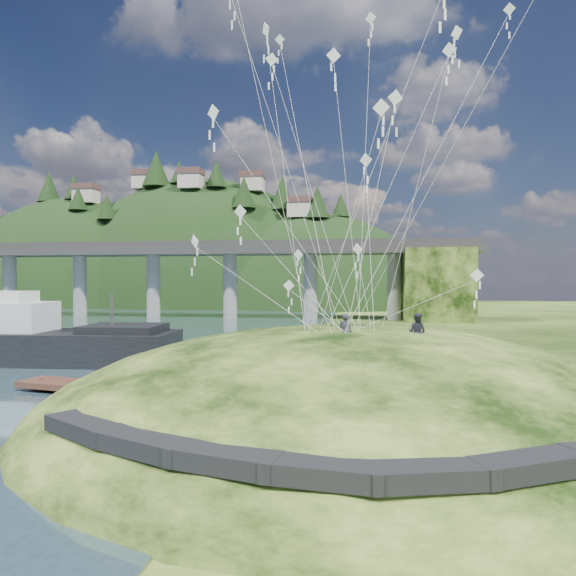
# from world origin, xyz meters

# --- Properties ---
(ground) EXTENTS (320.00, 320.00, 0.00)m
(ground) POSITION_xyz_m (0.00, 0.00, 0.00)
(ground) COLOR black
(ground) RESTS_ON ground
(grass_hill) EXTENTS (36.00, 32.00, 13.00)m
(grass_hill) POSITION_xyz_m (8.00, 2.00, -1.50)
(grass_hill) COLOR black
(grass_hill) RESTS_ON ground
(footpath) EXTENTS (22.29, 5.84, 0.83)m
(footpath) POSITION_xyz_m (7.46, -9.74, 2.08)
(footpath) COLOR black
(footpath) RESTS_ON ground
(bridge) EXTENTS (160.00, 11.00, 15.00)m
(bridge) POSITION_xyz_m (-26.46, 70.07, 9.70)
(bridge) COLOR #2D2B2B
(bridge) RESTS_ON ground
(far_ridge) EXTENTS (153.00, 70.00, 94.50)m
(far_ridge) POSITION_xyz_m (-43.58, 122.17, -7.44)
(far_ridge) COLOR black
(far_ridge) RESTS_ON ground
(work_barge) EXTENTS (24.45, 7.94, 8.44)m
(work_barge) POSITION_xyz_m (-20.41, 16.54, 2.11)
(work_barge) COLOR black
(work_barge) RESTS_ON ground
(wooden_dock) EXTENTS (15.62, 5.10, 1.10)m
(wooden_dock) POSITION_xyz_m (-6.59, 5.16, 0.48)
(wooden_dock) COLOR #3D2119
(wooden_dock) RESTS_ON ground
(kite_flyers) EXTENTS (4.56, 1.90, 1.93)m
(kite_flyers) POSITION_xyz_m (10.38, 0.47, 5.83)
(kite_flyers) COLOR #282936
(kite_flyers) RESTS_ON ground
(kite_swarm) EXTENTS (19.43, 17.52, 21.13)m
(kite_swarm) POSITION_xyz_m (7.13, 3.44, 16.40)
(kite_swarm) COLOR silver
(kite_swarm) RESTS_ON ground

